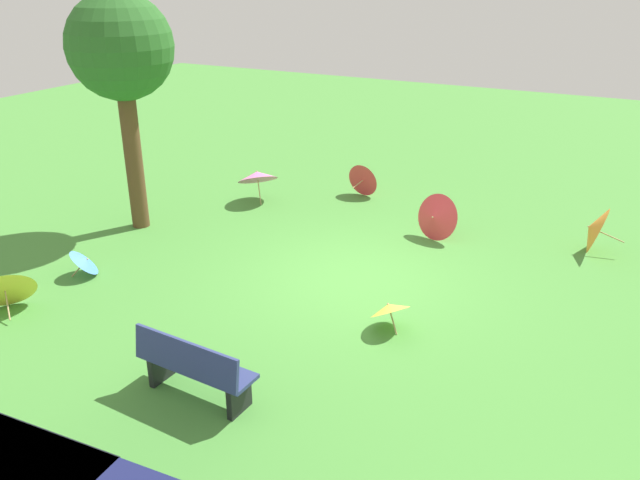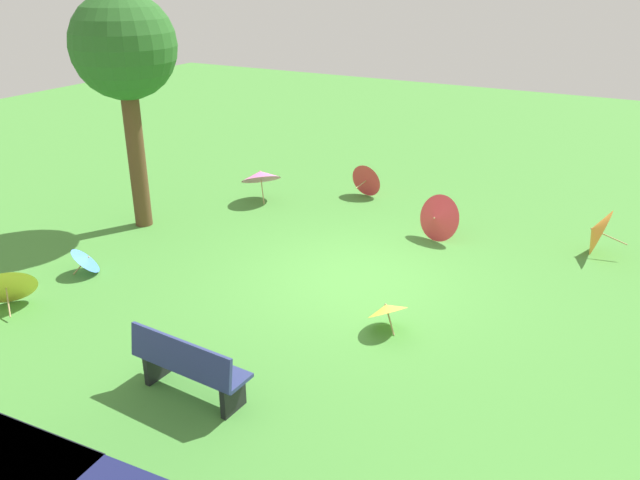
{
  "view_description": "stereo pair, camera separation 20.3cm",
  "coord_description": "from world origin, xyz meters",
  "views": [
    {
      "loc": [
        -4.06,
        9.21,
        5.05
      ],
      "look_at": [
        0.72,
        0.03,
        0.6
      ],
      "focal_mm": 35.88,
      "sensor_mm": 36.0,
      "label": 1
    },
    {
      "loc": [
        -4.24,
        9.11,
        5.05
      ],
      "look_at": [
        0.72,
        0.03,
        0.6
      ],
      "focal_mm": 35.88,
      "sensor_mm": 36.0,
      "label": 2
    }
  ],
  "objects": [
    {
      "name": "ground",
      "position": [
        0.0,
        0.0,
        0.0
      ],
      "size": [
        40.0,
        40.0,
        0.0
      ],
      "primitive_type": "plane",
      "color": "#478C38"
    },
    {
      "name": "park_bench",
      "position": [
        0.41,
        4.03,
        0.47
      ],
      "size": [
        1.62,
        0.57,
        0.9
      ],
      "color": "navy",
      "rests_on": "ground"
    },
    {
      "name": "shade_tree",
      "position": [
        5.07,
        -0.15,
        3.56
      ],
      "size": [
        2.03,
        2.03,
        4.66
      ],
      "color": "brown",
      "rests_on": "ground"
    },
    {
      "name": "parasol_blue_0",
      "position": [
        4.29,
        2.1,
        0.28
      ],
      "size": [
        0.77,
        0.77,
        0.52
      ],
      "color": "tan",
      "rests_on": "ground"
    },
    {
      "name": "parasol_red_0",
      "position": [
        1.69,
        -4.11,
        0.4
      ],
      "size": [
        0.82,
        0.69,
        0.8
      ],
      "color": "tan",
      "rests_on": "ground"
    },
    {
      "name": "parasol_red_1",
      "position": [
        -0.64,
        -2.29,
        0.47
      ],
      "size": [
        1.01,
        0.87,
        0.95
      ],
      "color": "tan",
      "rests_on": "ground"
    },
    {
      "name": "parasol_pink_0",
      "position": [
        3.71,
        -2.6,
        0.61
      ],
      "size": [
        1.3,
        1.3,
        0.9
      ],
      "color": "tan",
      "rests_on": "ground"
    },
    {
      "name": "parasol_yellow_0",
      "position": [
        -1.12,
        1.32,
        0.35
      ],
      "size": [
        0.83,
        0.84,
        0.57
      ],
      "color": "tan",
      "rests_on": "ground"
    },
    {
      "name": "parasol_yellow_1",
      "position": [
        4.45,
        3.59,
        0.44
      ],
      "size": [
        1.13,
        1.18,
        0.88
      ],
      "color": "tan",
      "rests_on": "ground"
    },
    {
      "name": "parasol_orange_0",
      "position": [
        -3.48,
        -3.09,
        0.47
      ],
      "size": [
        0.8,
        0.94,
        0.95
      ],
      "color": "tan",
      "rests_on": "ground"
    }
  ]
}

